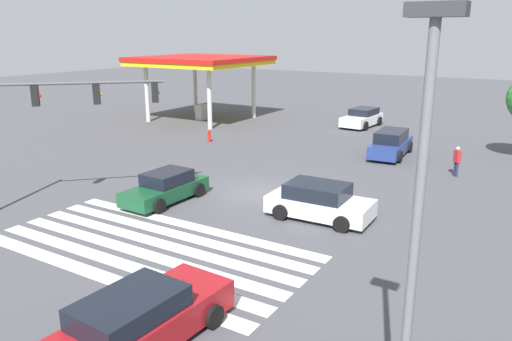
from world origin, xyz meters
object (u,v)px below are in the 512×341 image
(car_3, at_px, (319,202))
(car_5, at_px, (362,118))
(street_light_pole_b, at_px, (417,218))
(fire_hydrant, at_px, (209,136))
(pedestrian, at_px, (457,160))
(traffic_signal_mast, at_px, (51,111))
(car_2, at_px, (166,187))
(car_1, at_px, (391,144))
(car_0, at_px, (140,320))

(car_3, xyz_separation_m, car_5, (-5.62, 20.60, 0.01))
(street_light_pole_b, height_order, fire_hydrant, street_light_pole_b)
(car_5, height_order, pedestrian, pedestrian)
(car_3, xyz_separation_m, fire_hydrant, (-12.61, 9.45, -0.27))
(traffic_signal_mast, xyz_separation_m, car_5, (4.46, 25.30, -3.50))
(car_3, distance_m, street_light_pole_b, 12.80)
(car_5, relative_size, fire_hydrant, 5.28)
(car_2, bearing_deg, car_3, 105.14)
(car_1, distance_m, car_2, 14.95)
(traffic_signal_mast, distance_m, fire_hydrant, 14.87)
(car_3, relative_size, pedestrian, 2.65)
(traffic_signal_mast, bearing_deg, pedestrian, 0.83)
(car_3, bearing_deg, car_2, -167.94)
(traffic_signal_mast, relative_size, street_light_pole_b, 0.72)
(car_3, xyz_separation_m, street_light_pole_b, (6.23, -10.46, 3.96))
(car_1, xyz_separation_m, fire_hydrant, (-11.92, -2.56, -0.34))
(car_0, height_order, car_2, car_0)
(pedestrian, bearing_deg, car_2, 0.29)
(traffic_signal_mast, xyz_separation_m, car_3, (10.07, 4.70, -3.50))
(car_3, height_order, street_light_pole_b, street_light_pole_b)
(traffic_signal_mast, height_order, car_5, traffic_signal_mast)
(car_1, xyz_separation_m, pedestrian, (4.29, -2.64, 0.12))
(pedestrian, relative_size, fire_hydrant, 1.87)
(car_0, xyz_separation_m, fire_hydrant, (-12.58, 19.63, -0.27))
(car_0, xyz_separation_m, pedestrian, (3.64, 19.55, 0.19))
(car_1, relative_size, pedestrian, 3.01)
(car_1, xyz_separation_m, car_2, (-6.07, -13.66, -0.13))
(car_5, bearing_deg, car_1, 34.20)
(car_1, distance_m, pedestrian, 5.04)
(car_3, relative_size, fire_hydrant, 4.95)
(car_1, bearing_deg, car_5, 26.15)
(car_0, relative_size, fire_hydrant, 5.76)
(car_3, relative_size, street_light_pole_b, 0.55)
(car_5, relative_size, street_light_pole_b, 0.59)
(fire_hydrant, bearing_deg, car_1, 12.13)
(car_0, xyz_separation_m, car_3, (0.03, 10.18, -0.00))
(car_0, bearing_deg, street_light_pole_b, -89.52)
(car_2, distance_m, street_light_pole_b, 16.20)
(car_2, height_order, fire_hydrant, car_2)
(pedestrian, xyz_separation_m, fire_hydrant, (-16.21, 0.08, -0.46))
(car_0, height_order, car_3, car_0)
(traffic_signal_mast, xyz_separation_m, street_light_pole_b, (16.30, -5.75, 0.46))
(car_2, height_order, pedestrian, pedestrian)
(fire_hydrant, bearing_deg, car_2, -62.21)
(car_1, bearing_deg, fire_hydrant, 98.41)
(car_1, height_order, car_5, car_1)
(traffic_signal_mast, xyz_separation_m, car_2, (3.32, 3.05, -3.57))
(car_1, height_order, car_2, car_1)
(street_light_pole_b, bearing_deg, fire_hydrant, 133.41)
(car_0, relative_size, car_5, 1.09)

